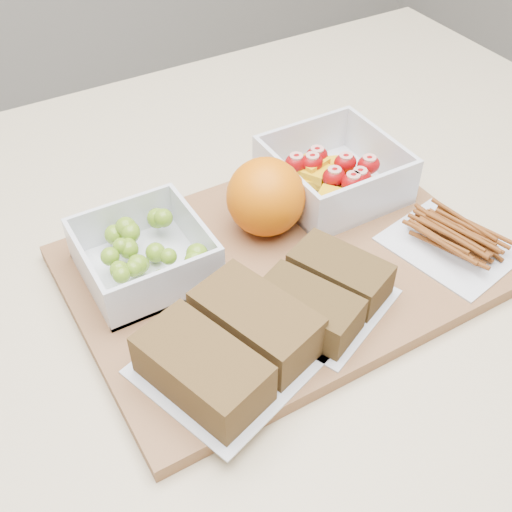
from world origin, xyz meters
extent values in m
cube|color=beige|center=(0.00, 0.00, 0.45)|extent=(1.20, 0.90, 0.90)
cube|color=brown|center=(0.03, -0.03, 0.91)|extent=(0.42, 0.30, 0.02)
cube|color=silver|center=(-0.10, 0.03, 0.92)|extent=(0.12, 0.12, 0.00)
cube|color=silver|center=(-0.10, 0.09, 0.94)|extent=(0.12, 0.00, 0.05)
cube|color=silver|center=(-0.10, -0.03, 0.94)|extent=(0.12, 0.00, 0.05)
cube|color=silver|center=(-0.04, 0.03, 0.94)|extent=(0.00, 0.11, 0.05)
cube|color=silver|center=(-0.16, 0.03, 0.94)|extent=(0.00, 0.11, 0.05)
sphere|color=olive|center=(-0.11, 0.02, 0.94)|extent=(0.02, 0.02, 0.02)
sphere|color=olive|center=(-0.13, 0.02, 0.94)|extent=(0.02, 0.02, 0.02)
sphere|color=olive|center=(-0.10, 0.06, 0.95)|extent=(0.02, 0.02, 0.02)
sphere|color=olive|center=(-0.09, 0.03, 0.93)|extent=(0.02, 0.02, 0.02)
sphere|color=olive|center=(-0.13, 0.04, 0.94)|extent=(0.02, 0.02, 0.02)
sphere|color=olive|center=(-0.11, 0.02, 0.94)|extent=(0.02, 0.02, 0.02)
sphere|color=olive|center=(-0.12, 0.04, 0.95)|extent=(0.02, 0.02, 0.02)
sphere|color=olive|center=(-0.06, -0.01, 0.95)|extent=(0.02, 0.02, 0.02)
sphere|color=olive|center=(-0.07, 0.07, 0.94)|extent=(0.02, 0.02, 0.02)
sphere|color=olive|center=(-0.10, 0.07, 0.95)|extent=(0.02, 0.02, 0.02)
sphere|color=olive|center=(-0.13, 0.01, 0.94)|extent=(0.02, 0.02, 0.02)
sphere|color=olive|center=(-0.06, 0.06, 0.95)|extent=(0.02, 0.02, 0.02)
sphere|color=olive|center=(-0.10, -0.01, 0.94)|extent=(0.02, 0.02, 0.02)
sphere|color=olive|center=(-0.10, 0.06, 0.94)|extent=(0.02, 0.02, 0.02)
sphere|color=olive|center=(-0.11, 0.04, 0.94)|extent=(0.02, 0.02, 0.02)
sphere|color=olive|center=(-0.10, 0.06, 0.95)|extent=(0.02, 0.02, 0.02)
sphere|color=olive|center=(-0.06, -0.01, 0.95)|extent=(0.02, 0.02, 0.02)
sphere|color=olive|center=(-0.06, 0.00, 0.93)|extent=(0.02, 0.02, 0.02)
sphere|color=olive|center=(-0.11, 0.04, 0.94)|extent=(0.02, 0.02, 0.02)
sphere|color=olive|center=(-0.12, 0.01, 0.94)|extent=(0.02, 0.02, 0.02)
sphere|color=olive|center=(-0.11, 0.07, 0.94)|extent=(0.02, 0.02, 0.02)
sphere|color=olive|center=(-0.08, 0.01, 0.95)|extent=(0.02, 0.02, 0.02)
cube|color=silver|center=(0.14, 0.05, 0.92)|extent=(0.14, 0.14, 0.01)
cube|color=silver|center=(0.14, 0.11, 0.94)|extent=(0.14, 0.01, 0.06)
cube|color=silver|center=(0.14, -0.02, 0.94)|extent=(0.14, 0.01, 0.06)
cube|color=silver|center=(0.21, 0.05, 0.94)|extent=(0.01, 0.13, 0.06)
cube|color=silver|center=(0.08, 0.05, 0.94)|extent=(0.01, 0.13, 0.06)
cube|color=#D69D0B|center=(0.15, 0.03, 0.93)|extent=(0.04, 0.05, 0.01)
cube|color=#D69D0B|center=(0.13, 0.07, 0.93)|extent=(0.05, 0.06, 0.01)
cube|color=#D69D0B|center=(0.15, 0.05, 0.93)|extent=(0.05, 0.05, 0.01)
cube|color=#D69D0B|center=(0.17, 0.06, 0.93)|extent=(0.05, 0.05, 0.01)
cube|color=#D69D0B|center=(0.13, 0.06, 0.94)|extent=(0.04, 0.05, 0.01)
cube|color=#D69D0B|center=(0.13, 0.07, 0.95)|extent=(0.04, 0.03, 0.01)
cube|color=#D69D0B|center=(0.12, 0.01, 0.94)|extent=(0.04, 0.05, 0.01)
cube|color=#D69D0B|center=(0.16, 0.02, 0.93)|extent=(0.04, 0.04, 0.01)
cube|color=#D69D0B|center=(0.13, 0.06, 0.93)|extent=(0.04, 0.04, 0.01)
ellipsoid|color=#99070A|center=(0.16, 0.05, 0.95)|extent=(0.03, 0.02, 0.02)
ellipsoid|color=#99070A|center=(0.16, 0.01, 0.95)|extent=(0.03, 0.02, 0.02)
ellipsoid|color=#99070A|center=(0.11, 0.07, 0.95)|extent=(0.03, 0.02, 0.02)
ellipsoid|color=#99070A|center=(0.18, 0.03, 0.95)|extent=(0.03, 0.02, 0.02)
ellipsoid|color=#99070A|center=(0.13, 0.07, 0.95)|extent=(0.03, 0.02, 0.02)
ellipsoid|color=#99070A|center=(0.14, 0.01, 0.95)|extent=(0.03, 0.02, 0.02)
ellipsoid|color=#99070A|center=(0.13, 0.03, 0.95)|extent=(0.03, 0.02, 0.02)
ellipsoid|color=#99070A|center=(0.14, 0.07, 0.95)|extent=(0.03, 0.02, 0.02)
sphere|color=orange|center=(0.04, 0.03, 0.96)|extent=(0.08, 0.08, 0.08)
cube|color=silver|center=(-0.08, -0.12, 0.92)|extent=(0.18, 0.17, 0.00)
cube|color=brown|center=(-0.11, -0.13, 0.94)|extent=(0.09, 0.13, 0.04)
cube|color=brown|center=(-0.05, -0.10, 0.94)|extent=(0.09, 0.13, 0.04)
cube|color=silver|center=(0.03, -0.10, 0.92)|extent=(0.16, 0.15, 0.00)
cube|color=#523B1C|center=(0.00, -0.11, 0.94)|extent=(0.08, 0.11, 0.04)
cube|color=#523B1C|center=(0.06, -0.09, 0.94)|extent=(0.08, 0.11, 0.04)
cube|color=silver|center=(0.19, -0.10, 0.92)|extent=(0.13, 0.14, 0.00)
camera|label=1|loc=(-0.24, -0.43, 1.37)|focal=45.00mm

